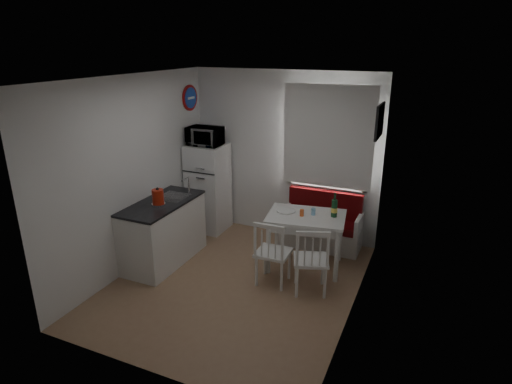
# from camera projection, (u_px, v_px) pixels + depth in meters

# --- Properties ---
(floor) EXTENTS (3.00, 3.50, 0.02)m
(floor) POSITION_uv_depth(u_px,v_px,m) (236.00, 283.00, 5.58)
(floor) COLOR #997251
(floor) RESTS_ON ground
(ceiling) EXTENTS (3.00, 3.50, 0.02)m
(ceiling) POSITION_uv_depth(u_px,v_px,m) (232.00, 78.00, 4.72)
(ceiling) COLOR white
(ceiling) RESTS_ON wall_back
(wall_back) EXTENTS (3.00, 0.02, 2.60)m
(wall_back) POSITION_uv_depth(u_px,v_px,m) (284.00, 156.00, 6.66)
(wall_back) COLOR white
(wall_back) RESTS_ON floor
(wall_front) EXTENTS (3.00, 0.02, 2.60)m
(wall_front) POSITION_uv_depth(u_px,v_px,m) (142.00, 250.00, 3.64)
(wall_front) COLOR white
(wall_front) RESTS_ON floor
(wall_left) EXTENTS (0.02, 3.50, 2.60)m
(wall_left) POSITION_uv_depth(u_px,v_px,m) (134.00, 174.00, 5.72)
(wall_left) COLOR white
(wall_left) RESTS_ON floor
(wall_right) EXTENTS (0.02, 3.50, 2.60)m
(wall_right) POSITION_uv_depth(u_px,v_px,m) (359.00, 208.00, 4.58)
(wall_right) COLOR white
(wall_right) RESTS_ON floor
(window) EXTENTS (1.22, 0.06, 1.47)m
(window) POSITION_uv_depth(u_px,v_px,m) (329.00, 140.00, 6.26)
(window) COLOR white
(window) RESTS_ON wall_back
(curtain) EXTENTS (1.35, 0.02, 1.50)m
(curtain) POSITION_uv_depth(u_px,v_px,m) (328.00, 137.00, 6.18)
(curtain) COLOR white
(curtain) RESTS_ON wall_back
(kitchen_counter) EXTENTS (0.62, 1.32, 1.16)m
(kitchen_counter) POSITION_uv_depth(u_px,v_px,m) (164.00, 231.00, 6.02)
(kitchen_counter) COLOR white
(kitchen_counter) RESTS_ON floor
(wall_sign) EXTENTS (0.03, 0.40, 0.40)m
(wall_sign) POSITION_uv_depth(u_px,v_px,m) (190.00, 98.00, 6.68)
(wall_sign) COLOR #1B3EA3
(wall_sign) RESTS_ON wall_left
(picture_frame) EXTENTS (0.04, 0.52, 0.42)m
(picture_frame) POSITION_uv_depth(u_px,v_px,m) (379.00, 121.00, 5.29)
(picture_frame) COLOR black
(picture_frame) RESTS_ON wall_right
(bench) EXTENTS (1.19, 0.46, 0.85)m
(bench) POSITION_uv_depth(u_px,v_px,m) (321.00, 229.00, 6.52)
(bench) COLOR white
(bench) RESTS_ON floor
(dining_table) EXTENTS (1.13, 0.87, 0.77)m
(dining_table) POSITION_uv_depth(u_px,v_px,m) (306.00, 221.00, 5.78)
(dining_table) COLOR white
(dining_table) RESTS_ON floor
(chair_left) EXTENTS (0.43, 0.41, 0.48)m
(chair_left) POSITION_uv_depth(u_px,v_px,m) (271.00, 247.00, 5.35)
(chair_left) COLOR white
(chair_left) RESTS_ON floor
(chair_right) EXTENTS (0.53, 0.53, 0.48)m
(chair_right) POSITION_uv_depth(u_px,v_px,m) (309.00, 254.00, 5.16)
(chair_right) COLOR white
(chair_right) RESTS_ON floor
(fridge) EXTENTS (0.58, 0.58, 1.44)m
(fridge) POSITION_uv_depth(u_px,v_px,m) (208.00, 188.00, 7.00)
(fridge) COLOR white
(fridge) RESTS_ON floor
(microwave) EXTENTS (0.52, 0.35, 0.29)m
(microwave) POSITION_uv_depth(u_px,v_px,m) (205.00, 136.00, 6.67)
(microwave) COLOR white
(microwave) RESTS_ON fridge
(kettle) EXTENTS (0.19, 0.19, 0.25)m
(kettle) POSITION_uv_depth(u_px,v_px,m) (158.00, 197.00, 5.70)
(kettle) COLOR red
(kettle) RESTS_ON kitchen_counter
(wine_bottle) EXTENTS (0.08, 0.08, 0.33)m
(wine_bottle) POSITION_uv_depth(u_px,v_px,m) (335.00, 205.00, 5.65)
(wine_bottle) COLOR #144021
(wine_bottle) RESTS_ON dining_table
(drinking_glass_orange) EXTENTS (0.05, 0.05, 0.09)m
(drinking_glass_orange) POSITION_uv_depth(u_px,v_px,m) (302.00, 213.00, 5.71)
(drinking_glass_orange) COLOR orange
(drinking_glass_orange) RESTS_ON dining_table
(drinking_glass_blue) EXTENTS (0.06, 0.06, 0.09)m
(drinking_glass_blue) POSITION_uv_depth(u_px,v_px,m) (313.00, 212.00, 5.75)
(drinking_glass_blue) COLOR #86BEE4
(drinking_glass_blue) RESTS_ON dining_table
(plate) EXTENTS (0.26, 0.26, 0.02)m
(plate) POSITION_uv_depth(u_px,v_px,m) (286.00, 211.00, 5.88)
(plate) COLOR white
(plate) RESTS_ON dining_table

